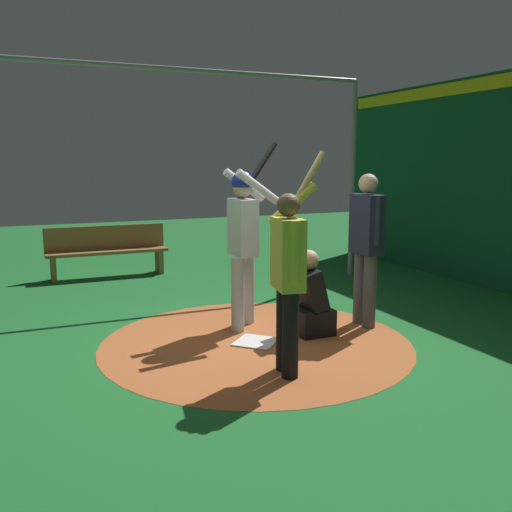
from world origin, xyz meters
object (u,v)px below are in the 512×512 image
batter (244,233)px  catcher (309,302)px  home_plate (256,342)px  bench (107,250)px  umpire (366,241)px  visitor (288,271)px

batter → catcher: size_ratio=2.23×
batter → catcher: bearing=135.7°
home_plate → bench: bench is taller
catcher → home_plate: bearing=2.8°
catcher → umpire: bearing=-176.2°
umpire → home_plate: bearing=3.4°
bench → catcher: bearing=110.8°
home_plate → batter: batter is taller
catcher → umpire: 1.00m
catcher → batter: bearing=-44.3°
catcher → umpire: umpire is taller
umpire → bench: size_ratio=0.90×
catcher → bench: (1.59, -4.18, 0.07)m
catcher → visitor: (0.74, 0.94, 0.58)m
catcher → bench: size_ratio=0.49×
umpire → bench: umpire is taller
home_plate → visitor: visitor is taller
umpire → visitor: 1.81m
visitor → bench: bearing=-70.2°
home_plate → umpire: size_ratio=0.23×
catcher → bench: bearing=-69.2°
batter → umpire: 1.43m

